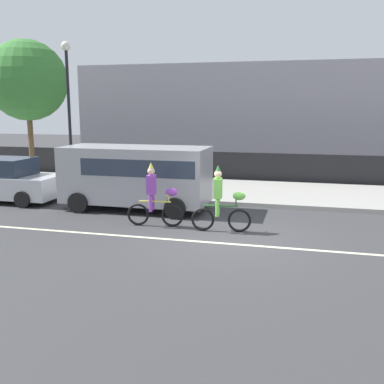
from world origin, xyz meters
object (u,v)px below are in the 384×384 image
Objects in this scene: parade_cyclist_lime at (222,203)px; street_lamp_post at (68,95)px; parked_van_grey at (138,173)px; parade_cyclist_purple at (155,199)px; parked_car_silver at (6,181)px; pedestrian_onlooker at (127,161)px.

street_lamp_post reaches higher than parade_cyclist_lime.
street_lamp_post is at bearing 151.63° from parked_van_grey.
parade_cyclist_lime is 0.33× the size of street_lamp_post.
parked_van_grey is 4.92m from street_lamp_post.
parked_van_grey reaches higher than parade_cyclist_purple.
parade_cyclist_purple is 7.03m from street_lamp_post.
parade_cyclist_purple is 6.95m from parked_car_silver.
parade_cyclist_lime is (2.02, -0.09, 0.00)m from parade_cyclist_purple.
street_lamp_post is 3.62× the size of pedestrian_onlooker.
parade_cyclist_purple reaches higher than parked_car_silver.
street_lamp_post is (-3.62, 1.95, 2.71)m from parked_van_grey.
parked_car_silver is at bearing -116.82° from pedestrian_onlooker.
street_lamp_post reaches higher than pedestrian_onlooker.
parade_cyclist_purple is 2.02m from parade_cyclist_lime.
parade_cyclist_purple reaches higher than pedestrian_onlooker.
parade_cyclist_lime is 1.19× the size of pedestrian_onlooker.
parked_van_grey is at bearing 123.39° from parade_cyclist_purple.
parked_car_silver is 4.11m from street_lamp_post.
parked_car_silver is 2.53× the size of pedestrian_onlooker.
parade_cyclist_purple is at bearing -61.67° from pedestrian_onlooker.
street_lamp_post is 4.63m from pedestrian_onlooker.
parade_cyclist_purple is at bearing -16.94° from parked_car_silver.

